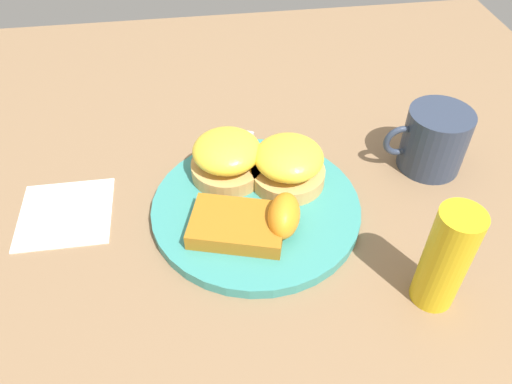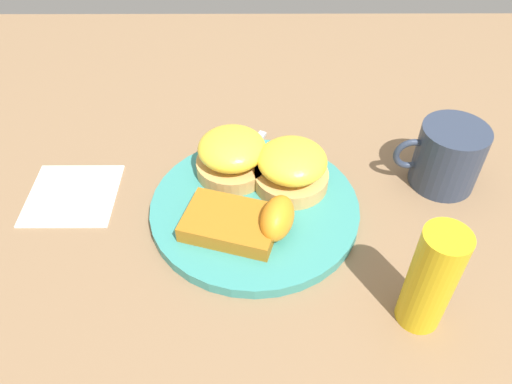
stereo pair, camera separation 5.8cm
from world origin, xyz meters
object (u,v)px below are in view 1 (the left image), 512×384
hashbrown_patty (237,225)px  orange_wedge (284,216)px  sandwich_benedict_right (227,157)px  sandwich_benedict_left (289,164)px  fork (224,185)px  cup (434,140)px  condiment_bottle (446,259)px

hashbrown_patty → orange_wedge: orange_wedge is taller
sandwich_benedict_right → orange_wedge: (-0.05, 0.10, -0.01)m
sandwich_benedict_left → fork: (0.08, -0.00, -0.03)m
sandwich_benedict_left → orange_wedge: sandwich_benedict_left is taller
orange_wedge → fork: orange_wedge is taller
hashbrown_patty → fork: 0.08m
sandwich_benedict_right → fork: sandwich_benedict_right is taller
cup → condiment_bottle: bearing=69.2°
sandwich_benedict_left → hashbrown_patty: size_ratio=0.87×
sandwich_benedict_left → condiment_bottle: (-0.12, 0.18, 0.02)m
sandwich_benedict_left → cup: (-0.19, -0.02, -0.00)m
fork → sandwich_benedict_left: bearing=178.7°
sandwich_benedict_left → hashbrown_patty: sandwich_benedict_left is taller
orange_wedge → fork: (0.06, -0.08, -0.02)m
sandwich_benedict_right → orange_wedge: size_ratio=1.53×
orange_wedge → fork: size_ratio=0.33×
sandwich_benedict_left → orange_wedge: size_ratio=1.53×
orange_wedge → condiment_bottle: (-0.14, 0.10, 0.03)m
hashbrown_patty → condiment_bottle: bearing=151.0°
sandwich_benedict_left → sandwich_benedict_right: size_ratio=1.00×
cup → condiment_bottle: 0.21m
hashbrown_patty → condiment_bottle: 0.22m
sandwich_benedict_left → sandwich_benedict_right: 0.08m
hashbrown_patty → orange_wedge: (-0.05, 0.00, 0.01)m
cup → orange_wedge: bearing=24.6°
sandwich_benedict_right → orange_wedge: 0.11m
sandwich_benedict_right → cup: (-0.27, 0.00, -0.00)m
cup → sandwich_benedict_left: bearing=5.9°
sandwich_benedict_right → hashbrown_patty: size_ratio=0.87×
sandwich_benedict_right → condiment_bottle: bearing=133.3°
sandwich_benedict_left → condiment_bottle: size_ratio=0.74×
condiment_bottle → fork: bearing=-42.5°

